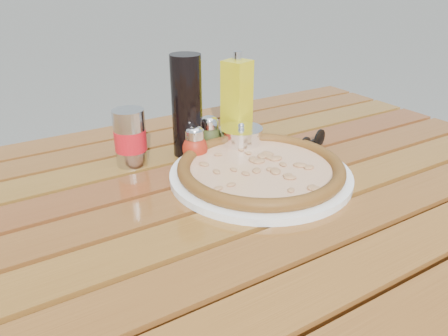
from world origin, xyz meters
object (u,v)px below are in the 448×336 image
oregano_shaker (209,134)px  parmesan_tin (241,140)px  plate (260,175)px  pizza (261,167)px  pepper_shaker (195,145)px  dark_bottle (187,106)px  olive_oil_cruet (237,101)px  sunglasses (311,143)px  table (229,219)px  soda_can (130,138)px

oregano_shaker → parmesan_tin: 0.07m
plate → parmesan_tin: (0.04, 0.13, 0.02)m
pizza → pepper_shaker: 0.16m
dark_bottle → olive_oil_cruet: size_ratio=1.05×
pizza → oregano_shaker: bearing=94.5°
plate → dark_bottle: size_ratio=1.64×
pizza → dark_bottle: size_ratio=2.01×
plate → sunglasses: (0.18, 0.06, 0.01)m
pizza → olive_oil_cruet: olive_oil_cruet is taller
dark_bottle → olive_oil_cruet: 0.14m
table → pizza: size_ratio=3.16×
oregano_shaker → soda_can: soda_can is taller
soda_can → table: bearing=-58.0°
pizza → sunglasses: (0.18, 0.06, -0.01)m
oregano_shaker → olive_oil_cruet: (0.09, 0.02, 0.06)m
parmesan_tin → sunglasses: (0.15, -0.07, -0.01)m
plate → oregano_shaker: oregano_shaker is taller
pizza → plate: bearing=180.0°
plate → sunglasses: 0.19m
table → oregano_shaker: (0.06, 0.18, 0.11)m
table → pizza: 0.12m
oregano_shaker → sunglasses: 0.23m
sunglasses → plate: bearing=179.9°
pizza → olive_oil_cruet: 0.23m
pizza → table: bearing=178.0°
table → sunglasses: (0.26, 0.05, 0.09)m
table → oregano_shaker: oregano_shaker is taller
oregano_shaker → olive_oil_cruet: 0.11m
pizza → olive_oil_cruet: (0.07, 0.20, 0.07)m
parmesan_tin → sunglasses: parmesan_tin is taller
dark_bottle → parmesan_tin: size_ratio=2.13×
table → parmesan_tin: bearing=48.8°
pizza → soda_can: soda_can is taller
parmesan_tin → pizza: bearing=-106.4°
sunglasses → pepper_shaker: bearing=145.5°
table → plate: 0.11m
table → plate: plate is taller
dark_bottle → olive_oil_cruet: dark_bottle is taller
pepper_shaker → oregano_shaker: same height
soda_can → olive_oil_cruet: 0.27m
table → parmesan_tin: (0.11, 0.12, 0.11)m
soda_can → olive_oil_cruet: olive_oil_cruet is taller
table → dark_bottle: 0.26m
oregano_shaker → parmesan_tin: (0.05, -0.05, -0.01)m
dark_bottle → soda_can: bearing=174.6°
plate → pizza: bearing=0.0°
olive_oil_cruet → parmesan_tin: olive_oil_cruet is taller
olive_oil_cruet → soda_can: bearing=-179.3°
oregano_shaker → sunglasses: size_ratio=0.75×
oregano_shaker → dark_bottle: dark_bottle is taller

